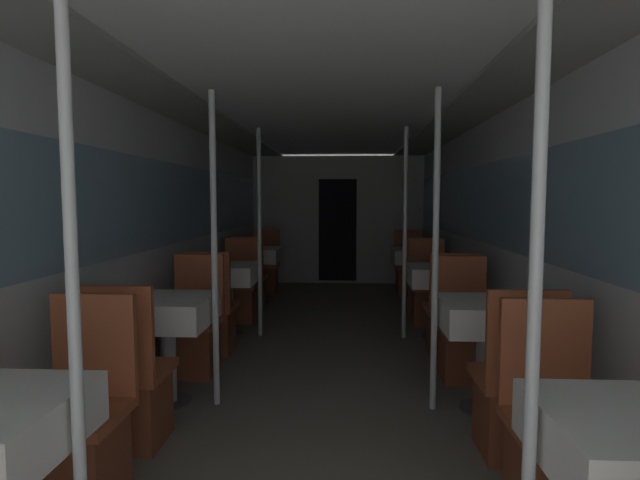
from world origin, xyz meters
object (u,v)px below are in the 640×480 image
Objects in this scene: dining_table_left_3 at (258,257)px; dining_table_right_0 at (638,454)px; chair_left_far_1 at (195,338)px; support_pole_right_0 at (534,311)px; support_pole_right_1 at (435,252)px; dining_table_right_2 at (438,279)px; dining_table_left_2 at (228,277)px; support_pole_right_2 at (405,234)px; chair_left_near_3 at (249,288)px; chair_right_near_3 at (421,289)px; dining_table_right_3 at (414,258)px; chair_right_near_1 at (514,404)px; chair_right_far_3 at (409,275)px; chair_left_far_0 at (80,442)px; support_pole_left_1 at (214,251)px; chair_right_far_0 at (555,454)px; chair_right_far_2 at (428,298)px; chair_left_far_2 at (240,296)px; chair_left_near_1 at (131,396)px; support_pole_left_2 at (259,233)px; chair_right_near_2 at (449,324)px; chair_right_far_1 at (463,342)px; support_pole_left_0 at (73,306)px; chair_left_near_2 at (213,321)px; dining_table_left_1 at (167,316)px.

dining_table_right_0 is (2.18, -5.29, 0.00)m from dining_table_left_3.
support_pole_right_0 is (1.84, -2.37, 0.78)m from chair_left_far_1.
support_pole_right_1 is 2.87× the size of dining_table_right_2.
dining_table_left_2 is 1.89m from support_pole_right_2.
chair_right_near_3 is at bearing 0.00° from chair_left_near_3.
chair_right_near_1 is at bearing -90.00° from dining_table_right_3.
support_pole_right_0 is at bearing 86.69° from chair_right_far_3.
chair_left_far_0 is 0.45× the size of support_pole_left_1.
chair_right_far_0 is at bearing 90.00° from dining_table_right_0.
dining_table_right_2 is 0.78× the size of chair_right_far_2.
dining_table_right_2 is at bearing -126.71° from chair_left_far_0.
chair_left_far_2 is 2.09m from support_pole_right_2.
chair_left_near_1 is 1.29× the size of dining_table_left_3.
support_pole_right_1 is (-0.34, 1.76, 0.46)m from dining_table_right_0.
chair_right_far_3 is (0.00, 5.90, -0.32)m from dining_table_right_0.
chair_left_near_3 is 3.54m from support_pole_right_1.
support_pole_left_1 is 1.76m from support_pole_left_2.
dining_table_right_0 and dining_table_right_3 have the same top height.
support_pole_right_1 is at bearing -106.41° from chair_right_near_2.
chair_right_far_3 is (0.00, 4.74, 0.00)m from chair_right_near_1.
support_pole_left_1 reaches higher than chair_right_far_0.
support_pole_right_1 reaches higher than dining_table_right_0.
chair_left_far_0 reaches higher than dining_table_right_3.
support_pole_left_1 is (0.34, -0.61, 0.78)m from chair_left_far_1.
chair_left_near_3 reaches higher than dining_table_left_2.
chair_right_far_1 is (0.34, 2.37, -0.78)m from support_pole_right_0.
dining_table_left_2 is at bearing 180.00° from support_pole_right_2.
support_pole_left_1 is 3.10m from chair_right_far_2.
support_pole_left_1 is (0.34, 0.61, 0.78)m from chair_left_near_1.
chair_left_far_1 is at bearing 132.58° from dining_table_right_0.
support_pole_right_0 is at bearing 81.82° from chair_right_far_1.
chair_right_near_3 is at bearing 68.58° from support_pole_left_0.
chair_left_far_0 is 2.31m from chair_left_near_2.
support_pole_left_1 is 1.44m from chair_left_near_2.
chair_left_far_0 reaches higher than dining_table_left_1.
dining_table_left_3 is 0.78× the size of chair_right_near_2.
chair_right_far_1 is at bearing 29.11° from chair_left_near_1.
dining_table_left_1 is 0.69m from chair_left_far_1.
support_pole_left_1 reaches higher than chair_right_far_3.
dining_table_right_0 is (1.84, 0.00, -0.46)m from support_pole_left_0.
dining_table_right_0 is (2.18, -2.92, 0.32)m from chair_left_near_2.
chair_left_far_0 is at bearing 0.00° from chair_right_far_0.
support_pole_left_0 reaches higher than chair_right_far_2.
support_pole_right_2 is 2.23× the size of chair_right_far_3.
chair_left_near_3 is at bearing -46.74° from chair_right_far_1.
chair_left_near_3 is 1.00× the size of chair_right_far_0.
chair_left_far_0 is 3.18m from chair_right_near_2.
dining_table_right_3 is at bearing 84.48° from support_pole_right_1.
chair_left_near_1 is 1.00× the size of chair_left_near_2.
support_pole_right_0 is (1.84, -2.92, 0.78)m from chair_left_near_2.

